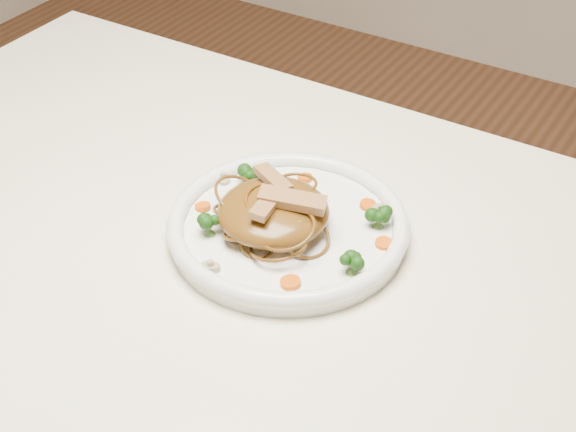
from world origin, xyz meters
The scene contains 19 objects.
table centered at (0.00, 0.00, 0.65)m, with size 1.20×0.80×0.75m.
plate centered at (0.04, 0.07, 0.76)m, with size 0.27×0.27×0.02m, color white.
noodle_mound centered at (0.03, 0.06, 0.79)m, with size 0.13×0.13×0.04m, color brown.
chicken_a centered at (0.05, 0.06, 0.81)m, with size 0.07×0.02×0.01m, color #AA7F50.
chicken_b centered at (0.01, 0.08, 0.81)m, with size 0.06×0.02×0.01m, color #AA7F50.
chicken_c centered at (0.03, 0.04, 0.81)m, with size 0.06×0.02×0.01m, color #AA7F50.
broccoli_0 centered at (0.13, 0.12, 0.78)m, with size 0.03×0.03×0.03m, color #19440E, non-canonical shape.
broccoli_1 centered at (-0.04, 0.11, 0.78)m, with size 0.02×0.02×0.03m, color #19440E, non-canonical shape.
broccoli_2 centered at (-0.03, 0.01, 0.78)m, with size 0.03×0.03×0.03m, color #19440E, non-canonical shape.
broccoli_3 centered at (0.14, 0.03, 0.78)m, with size 0.02×0.02×0.03m, color #19440E, non-canonical shape.
carrot_0 centered at (0.10, 0.15, 0.77)m, with size 0.02×0.02×0.01m, color #D25307.
carrot_1 centered at (-0.06, 0.04, 0.77)m, with size 0.02×0.02×0.01m, color #D25307.
carrot_2 centered at (0.15, 0.09, 0.77)m, with size 0.02×0.02×0.01m, color #D25307.
carrot_3 centered at (0.01, 0.16, 0.77)m, with size 0.02×0.02×0.01m, color #D25307.
carrot_4 centered at (0.10, -0.02, 0.77)m, with size 0.02×0.02×0.01m, color #D25307.
mushroom_0 centered at (0.01, -0.04, 0.77)m, with size 0.02×0.02×0.01m, color #C6B795.
mushroom_1 centered at (0.12, 0.14, 0.77)m, with size 0.02×0.02×0.01m, color #C6B795.
mushroom_2 centered at (-0.07, 0.10, 0.77)m, with size 0.02×0.02×0.01m, color #C6B795.
mushroom_3 centered at (0.12, 0.14, 0.77)m, with size 0.02×0.02×0.01m, color #C6B795.
Camera 1 is at (0.44, -0.59, 1.37)m, focal length 53.54 mm.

